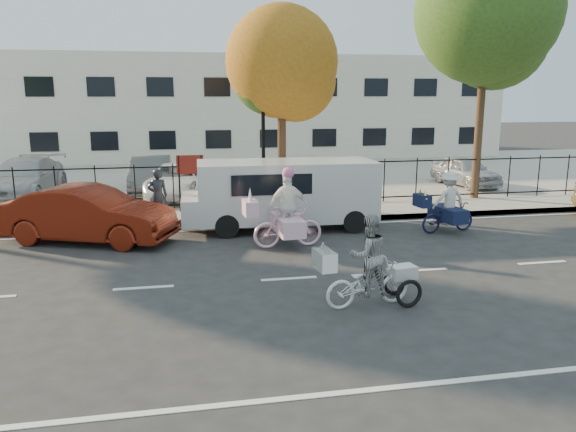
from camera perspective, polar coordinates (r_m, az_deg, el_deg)
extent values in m
plane|color=#333334|center=(11.97, 0.10, -6.40)|extent=(120.00, 120.00, 0.00)
cube|color=#A8A399|center=(16.75, -3.25, -0.70)|extent=(60.00, 0.10, 0.15)
cube|color=#A8A399|center=(17.77, -3.72, 0.05)|extent=(60.00, 2.20, 0.15)
cube|color=#A8A399|center=(26.49, -6.22, 4.06)|extent=(60.00, 15.60, 0.15)
cube|color=silver|center=(36.20, -7.73, 10.87)|extent=(34.00, 10.00, 6.00)
cylinder|color=black|center=(18.21, -2.52, 6.97)|extent=(0.12, 0.12, 4.00)
sphere|color=white|center=(18.13, -2.59, 13.75)|extent=(0.36, 0.36, 0.36)
cylinder|color=black|center=(18.14, -10.96, 3.23)|extent=(0.06, 0.06, 1.80)
cylinder|color=black|center=(18.16, -8.75, 3.32)|extent=(0.06, 0.06, 1.80)
cube|color=#59140F|center=(18.06, -9.93, 5.16)|extent=(0.85, 0.04, 0.60)
imported|color=white|center=(10.48, 8.09, -6.78)|extent=(1.71, 0.79, 0.87)
imported|color=white|center=(10.32, 8.18, -3.97)|extent=(0.80, 0.66, 1.51)
cube|color=white|center=(9.98, 3.72, -4.49)|extent=(0.36, 0.56, 0.35)
cone|color=white|center=(10.02, 3.57, -3.04)|extent=(0.13, 0.13, 0.17)
cone|color=white|center=(9.81, 3.91, -3.39)|extent=(0.13, 0.13, 0.17)
torus|color=black|center=(10.58, 12.19, -7.72)|extent=(0.54, 0.15, 0.54)
torus|color=black|center=(11.16, 10.83, -6.58)|extent=(0.54, 0.15, 0.54)
cube|color=white|center=(10.77, 11.56, -5.59)|extent=(0.52, 0.40, 0.24)
imported|color=#FCC0D8|center=(14.24, 0.00, -1.11)|extent=(1.81, 0.61, 1.07)
imported|color=white|center=(14.13, 0.00, 1.04)|extent=(1.01, 0.47, 1.69)
cube|color=#E1ABC5|center=(13.92, -3.85, 0.81)|extent=(0.36, 0.61, 0.39)
cone|color=silver|center=(13.86, -3.87, 2.21)|extent=(0.13, 0.13, 0.34)
cube|color=#E1ABC5|center=(14.23, 0.00, -0.90)|extent=(0.67, 1.43, 0.43)
sphere|color=pink|center=(13.99, 0.00, 4.37)|extent=(0.30, 0.30, 0.30)
imported|color=#101036|center=(16.48, 15.91, -0.10)|extent=(1.72, 0.82, 0.87)
imported|color=silver|center=(16.38, 16.02, 1.74)|extent=(1.05, 0.70, 1.52)
cube|color=#111838|center=(15.90, 13.47, 1.54)|extent=(0.37, 0.57, 0.35)
cone|color=yellow|center=(16.02, 13.25, 2.33)|extent=(0.12, 0.23, 0.31)
cone|color=yellow|center=(15.71, 13.76, 2.12)|extent=(0.12, 0.23, 0.31)
cube|color=#111838|center=(16.47, 15.93, 0.23)|extent=(0.71, 1.32, 0.39)
cube|color=silver|center=(16.15, -0.11, 2.62)|extent=(5.12, 2.05, 1.69)
cube|color=silver|center=(15.95, -9.90, 0.60)|extent=(0.53, 1.84, 0.75)
cylinder|color=black|center=(15.27, -6.09, -1.07)|extent=(0.66, 0.27, 0.66)
cylinder|color=black|center=(16.87, -6.59, 0.20)|extent=(0.66, 0.27, 0.66)
cylinder|color=black|center=(15.95, 6.74, -0.50)|extent=(0.66, 0.27, 0.66)
cylinder|color=black|center=(17.49, 5.10, 0.67)|extent=(0.66, 0.27, 0.66)
imported|color=#5F170A|center=(15.61, -19.59, 0.13)|extent=(4.76, 3.13, 1.48)
imported|color=black|center=(16.79, -13.09, 2.04)|extent=(0.63, 0.47, 1.58)
imported|color=#A4A6AB|center=(22.16, -25.26, 3.42)|extent=(2.43, 5.10, 1.44)
imported|color=white|center=(20.87, -11.29, 3.55)|extent=(2.35, 4.47, 1.20)
imported|color=#4C5054|center=(22.06, -13.73, 4.11)|extent=(1.52, 4.16, 1.36)
imported|color=#B3B4BC|center=(24.15, 17.57, 4.37)|extent=(1.80, 3.64, 1.19)
cylinder|color=#442D1D|center=(18.82, -0.64, 7.07)|extent=(0.28, 0.28, 4.25)
sphere|color=#9F6219|center=(18.76, -0.66, 15.40)|extent=(3.64, 3.64, 3.64)
sphere|color=#9F6219|center=(19.03, 0.76, 13.53)|extent=(2.67, 2.67, 2.67)
cylinder|color=#442D1D|center=(21.24, 18.87, 9.07)|extent=(0.28, 0.28, 5.76)
sphere|color=#385B1E|center=(21.39, 19.59, 19.01)|extent=(4.94, 4.94, 4.94)
sphere|color=#385B1E|center=(21.73, 20.34, 16.65)|extent=(3.62, 3.62, 3.62)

